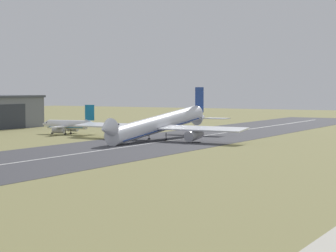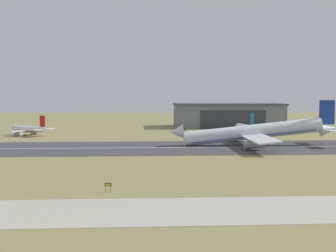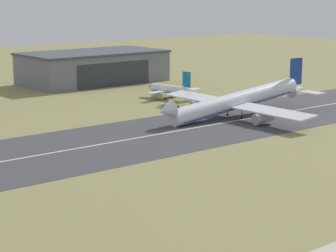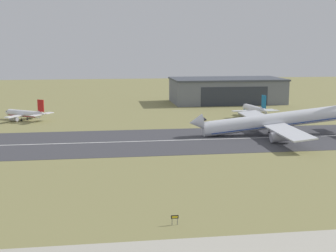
{
  "view_description": "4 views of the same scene",
  "coord_description": "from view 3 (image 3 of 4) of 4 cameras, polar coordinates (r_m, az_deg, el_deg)",
  "views": [
    {
      "loc": [
        -120.13,
        23.23,
        15.83
      ],
      "look_at": [
        12.01,
        97.93,
        6.97
      ],
      "focal_mm": 70.0,
      "sensor_mm": 36.0,
      "label": 1
    },
    {
      "loc": [
        11.36,
        -38.84,
        18.78
      ],
      "look_at": [
        19.39,
        94.81,
        9.14
      ],
      "focal_mm": 50.0,
      "sensor_mm": 36.0,
      "label": 2
    },
    {
      "loc": [
        -87.59,
        -13.02,
        37.17
      ],
      "look_at": [
        1.58,
        95.38,
        8.15
      ],
      "focal_mm": 70.0,
      "sensor_mm": 36.0,
      "label": 3
    },
    {
      "loc": [
        -6.54,
        -25.31,
        29.98
      ],
      "look_at": [
        9.85,
        88.42,
        10.08
      ],
      "focal_mm": 50.0,
      "sensor_mm": 36.0,
      "label": 4
    }
  ],
  "objects": [
    {
      "name": "runway_centreline",
      "position": [
        162.65,
        -5.71,
        -1.56
      ],
      "size": [
        395.85,
        0.7,
        0.01
      ],
      "primitive_type": "cube",
      "color": "silver",
      "rests_on": "runway_strip"
    },
    {
      "name": "airplane_landing",
      "position": [
        197.33,
        6.01,
        2.16
      ],
      "size": [
        59.98,
        57.97,
        16.21
      ],
      "color": "silver",
      "rests_on": "ground_plane"
    },
    {
      "name": "airplane_parked_centre",
      "position": [
        230.02,
        0.06,
        3.19
      ],
      "size": [
        19.12,
        21.27,
        10.13
      ],
      "color": "white",
      "rests_on": "ground_plane"
    },
    {
      "name": "runway_strip",
      "position": [
        162.66,
        -5.71,
        -1.58
      ],
      "size": [
        439.84,
        40.95,
        0.06
      ],
      "primitive_type": "cube",
      "color": "#3D3D42",
      "rests_on": "ground_plane"
    },
    {
      "name": "hangar_building",
      "position": [
        272.0,
        -6.52,
        5.12
      ],
      "size": [
        58.01,
        30.91,
        12.88
      ],
      "color": "slate",
      "rests_on": "ground_plane"
    },
    {
      "name": "ground_plane",
      "position": [
        119.6,
        10.47,
        -6.63
      ],
      "size": [
        679.84,
        679.84,
        0.0
      ],
      "primitive_type": "plane",
      "color": "olive"
    }
  ]
}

